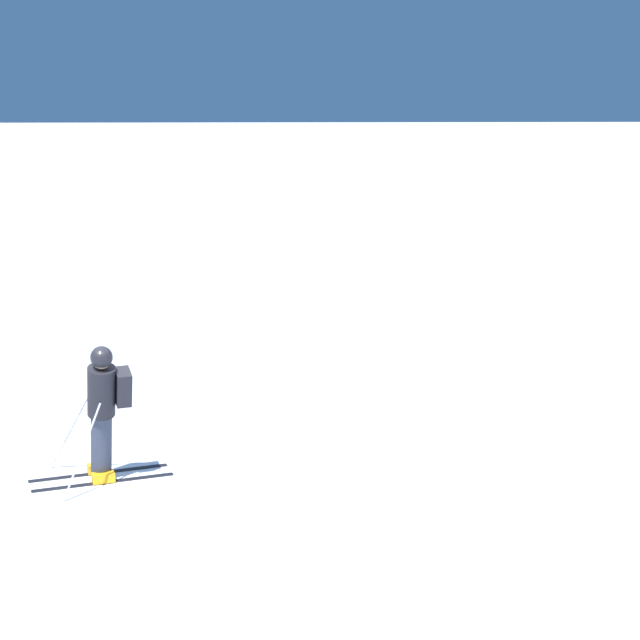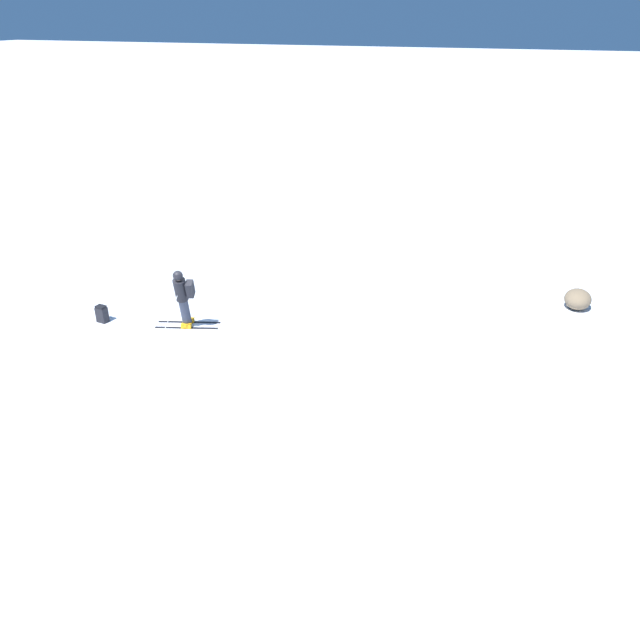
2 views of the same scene
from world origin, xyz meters
name	(u,v)px [view 2 (image 2 of 2)]	position (x,y,z in m)	size (l,w,h in m)	color
ground_plane	(176,335)	(0.00, 0.00, 0.00)	(300.00, 300.00, 0.00)	white
skier	(183,296)	(-0.35, 0.11, 1.04)	(1.27, 1.82, 1.87)	black
spare_backpack	(102,314)	(0.04, -2.38, 0.24)	(0.25, 0.32, 0.50)	black
exposed_boulder_0	(578,299)	(-5.63, 10.24, 0.29)	(0.90, 0.77, 0.59)	#7A664C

